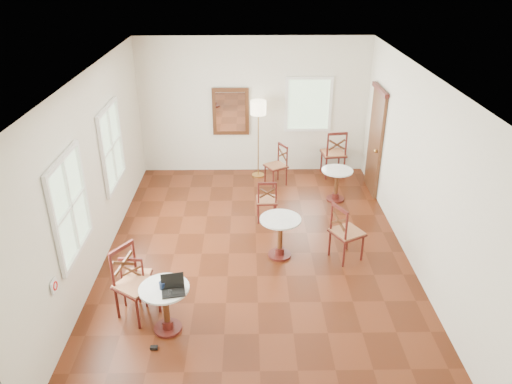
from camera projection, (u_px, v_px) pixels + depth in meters
ground at (256, 253)px, 8.22m from camera, size 7.00×7.00×0.00m
room_shell at (252, 142)px, 7.62m from camera, size 5.02×7.02×3.01m
cafe_table_near at (166, 304)px, 6.38m from camera, size 0.65×0.65×0.69m
cafe_table_mid at (280, 233)px, 7.96m from camera, size 0.67×0.67×0.71m
cafe_table_back at (336, 181)px, 9.80m from camera, size 0.62×0.62×0.66m
chair_near_a at (136, 277)px, 6.94m from camera, size 0.41×0.41×0.82m
chair_near_b at (134, 283)px, 6.62m from camera, size 0.68×0.68×1.05m
chair_mid_a at (267, 200)px, 9.05m from camera, size 0.40×0.40×0.84m
chair_mid_b at (346, 232)px, 7.87m from camera, size 0.62×0.62×1.00m
chair_back_a at (334, 153)px, 10.81m from camera, size 0.55×0.55×1.08m
chair_back_b at (277, 165)px, 10.46m from camera, size 0.56×0.56×0.89m
floor_lamp at (258, 113)px, 10.39m from camera, size 0.34×0.34×1.73m
laptop at (173, 287)px, 6.19m from camera, size 0.33×0.29×0.21m
mouse at (173, 281)px, 6.36m from camera, size 0.10×0.07×0.03m
navy_mug at (163, 285)px, 6.23m from camera, size 0.13×0.08×0.10m
water_glass at (170, 293)px, 6.09m from camera, size 0.05×0.05×0.09m
power_adapter at (154, 348)px, 6.24m from camera, size 0.09×0.06×0.04m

